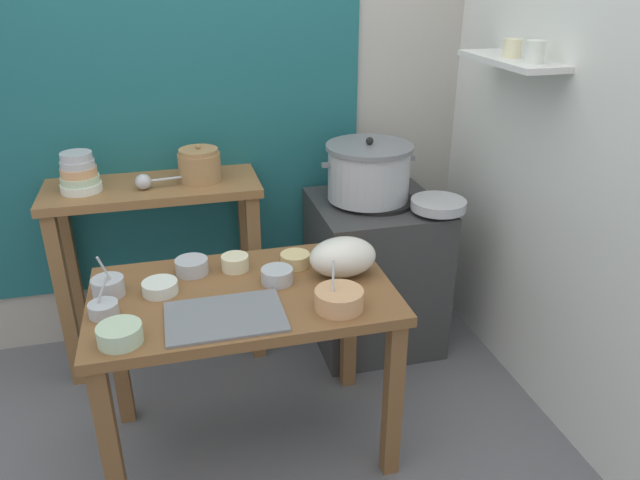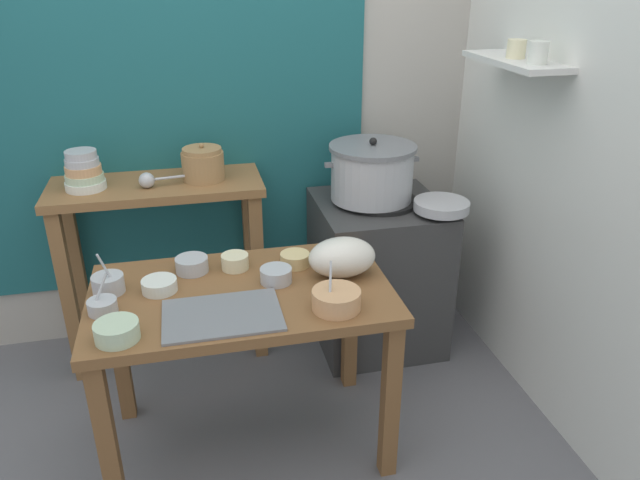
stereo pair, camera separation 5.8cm
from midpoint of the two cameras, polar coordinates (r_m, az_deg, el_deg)
name	(u,v)px [view 2 (the right image)]	position (r m, az deg, el deg)	size (l,w,h in m)	color
ground_plane	(236,455)	(2.61, -7.24, -19.51)	(9.00, 9.00, 0.00)	slate
wall_back	(215,80)	(3.02, -9.33, 14.67)	(4.40, 0.12, 2.60)	#B2ADA3
wall_right	(570,107)	(2.62, 23.12, 11.48)	(0.30, 3.20, 2.60)	silver
prep_table	(243,316)	(2.30, -6.57, -7.09)	(1.10, 0.66, 0.72)	brown
back_shelf_table	(161,227)	(2.94, -14.23, 1.18)	(0.96, 0.40, 0.90)	olive
stove_block	(377,272)	(3.09, 5.93, -3.04)	(0.60, 0.61, 0.78)	#383838
steamer_pot	(372,172)	(2.89, 5.50, 6.40)	(0.46, 0.41, 0.30)	#B7BABF
clay_pot	(203,164)	(2.84, -10.40, 7.06)	(0.19, 0.19, 0.17)	#A37A4C
bowl_stack_enamel	(84,172)	(2.85, -20.84, 6.01)	(0.18, 0.18, 0.18)	silver
ladle	(150,180)	(2.79, -15.16, 5.49)	(0.31, 0.08, 0.07)	#B7BABF
serving_tray	(222,315)	(2.09, -8.41, -7.03)	(0.40, 0.28, 0.01)	slate
plastic_bag	(342,257)	(2.30, 2.82, -1.63)	(0.26, 0.18, 0.15)	silver
wide_pan	(441,206)	(2.83, 11.96, 3.19)	(0.25, 0.25, 0.04)	#B7BABF
prep_bowl_0	(159,285)	(2.28, -14.21, -4.12)	(0.13, 0.13, 0.05)	silver
prep_bowl_1	(336,299)	(2.10, 2.34, -5.57)	(0.17, 0.17, 0.17)	tan
prep_bowl_2	(276,274)	(2.27, -3.44, -3.27)	(0.12, 0.12, 0.06)	#B7BABF
prep_bowl_3	(295,259)	(2.39, -1.68, -1.79)	(0.12, 0.12, 0.05)	#E5C684
prep_bowl_4	(235,261)	(2.38, -7.33, -1.99)	(0.11, 0.11, 0.06)	beige
prep_bowl_5	(117,331)	(2.03, -17.84, -8.13)	(0.14, 0.14, 0.06)	#B7D1AD
prep_bowl_6	(192,264)	(2.39, -11.31, -2.24)	(0.13, 0.13, 0.06)	#B7BABF
prep_bowl_7	(108,283)	(2.32, -18.67, -3.89)	(0.11, 0.11, 0.17)	#B7BABF
prep_bowl_8	(102,305)	(2.20, -19.13, -5.85)	(0.10, 0.10, 0.14)	#B7BABF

